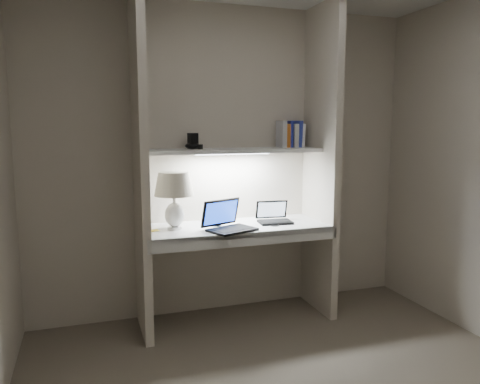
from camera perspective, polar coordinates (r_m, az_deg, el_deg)
name	(u,v)px	position (r m, az deg, el deg)	size (l,w,h in m)	color
back_wall	(226,162)	(3.87, -1.70, 3.72)	(3.20, 0.01, 2.50)	beige
alcove_panel_left	(140,167)	(3.45, -12.05, 3.00)	(0.06, 0.55, 2.50)	beige
alcove_panel_right	(321,162)	(3.89, 9.86, 3.63)	(0.06, 0.55, 2.50)	beige
desk	(237,228)	(3.68, -0.42, -4.38)	(1.40, 0.55, 0.04)	white
desk_apron	(248,239)	(3.45, 0.93, -5.76)	(1.46, 0.03, 0.10)	silver
shelf	(233,151)	(3.69, -0.89, 5.06)	(1.40, 0.36, 0.03)	silver
strip_light	(233,153)	(3.69, -0.89, 4.72)	(0.60, 0.04, 0.01)	white
table_lamp	(174,191)	(3.53, -8.06, 0.16)	(0.30, 0.30, 0.43)	white
laptop_main	(228,223)	(3.51, -1.51, -3.81)	(0.41, 0.39, 0.22)	black
laptop_netbook	(274,217)	(3.79, 4.15, -3.10)	(0.28, 0.25, 0.17)	black
speaker	(219,213)	(3.79, -2.56, -2.55)	(0.11, 0.08, 0.15)	silver
mouse	(217,224)	(3.66, -2.81, -3.89)	(0.09, 0.06, 0.03)	black
cable_coil	(276,224)	(3.71, 4.43, -3.90)	(0.10, 0.10, 0.01)	black
sticky_note	(154,230)	(3.55, -10.40, -4.63)	(0.07, 0.07, 0.00)	yellow
book_row	(290,135)	(3.96, 6.15, 6.95)	(0.21, 0.15, 0.22)	white
shelf_box	(193,141)	(3.69, -5.76, 6.21)	(0.07, 0.05, 0.12)	black
shelf_gadget	(192,146)	(3.61, -5.81, 5.61)	(0.12, 0.08, 0.05)	black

